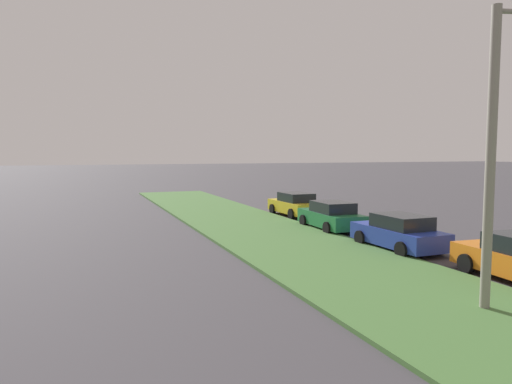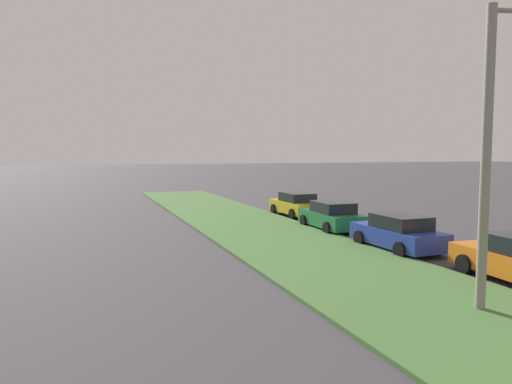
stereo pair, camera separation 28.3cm
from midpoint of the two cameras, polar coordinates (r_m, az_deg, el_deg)
grass_median at (r=18.52m, az=6.87°, el=-7.46°), size 60.00×6.00×0.12m
parked_car_blue at (r=20.14m, az=16.53°, el=-4.74°), size 4.33×2.07×1.47m
parked_car_green at (r=24.56m, az=8.76°, el=-2.89°), size 4.35×2.11×1.47m
parked_car_yellow at (r=29.63m, az=4.47°, el=-1.52°), size 4.35×2.12×1.47m
streetlight at (r=13.00m, az=27.38°, el=6.02°), size 1.00×2.82×7.50m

